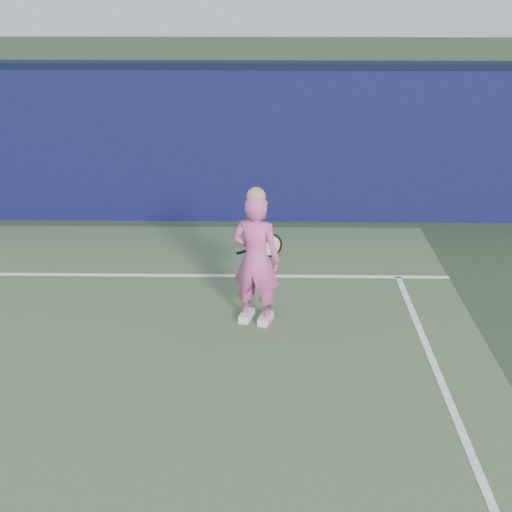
{
  "coord_description": "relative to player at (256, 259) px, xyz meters",
  "views": [
    {
      "loc": [
        2.99,
        -5.05,
        4.01
      ],
      "look_at": [
        2.86,
        2.66,
        0.86
      ],
      "focal_mm": 50.0,
      "sensor_mm": 36.0,
      "label": 1
    }
  ],
  "objects": [
    {
      "name": "player",
      "position": [
        0.0,
        0.0,
        0.0
      ],
      "size": [
        0.68,
        0.54,
        1.69
      ],
      "rotation": [
        0.0,
        0.0,
        2.84
      ],
      "color": "#D85498",
      "rests_on": "ground"
    },
    {
      "name": "wall_cap",
      "position": [
        -2.86,
        3.84,
        1.73
      ],
      "size": [
        24.0,
        0.42,
        0.1
      ],
      "primitive_type": "cube",
      "color": "black",
      "rests_on": "backstop_wall"
    },
    {
      "name": "racket",
      "position": [
        0.14,
        0.47,
        -0.01
      ],
      "size": [
        0.58,
        0.14,
        0.31
      ],
      "rotation": [
        0.0,
        0.0,
        -0.04
      ],
      "color": "black",
      "rests_on": "ground"
    },
    {
      "name": "backstop_wall",
      "position": [
        -2.86,
        3.84,
        0.43
      ],
      "size": [
        24.0,
        0.4,
        2.5
      ],
      "primitive_type": "cube",
      "color": "#0C0E39",
      "rests_on": "ground"
    }
  ]
}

